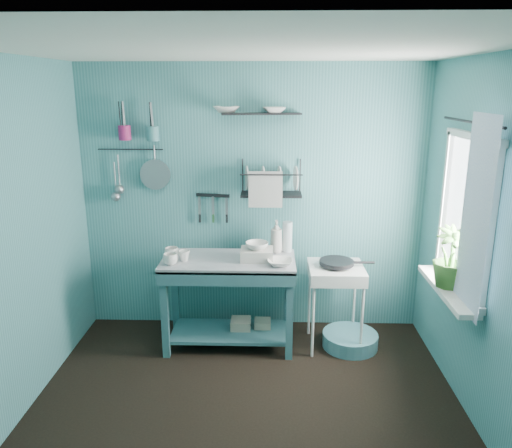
{
  "coord_description": "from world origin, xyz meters",
  "views": [
    {
      "loc": [
        0.17,
        -3.08,
        2.29
      ],
      "look_at": [
        0.05,
        0.85,
        1.2
      ],
      "focal_mm": 35.0,
      "sensor_mm": 36.0,
      "label": 1
    }
  ],
  "objects_px": {
    "work_counter": "(229,302)",
    "soap_bottle": "(276,236)",
    "hotplate_stand": "(335,306)",
    "utensil_cup_magenta": "(125,133)",
    "water_bottle": "(287,237)",
    "colander": "(155,175)",
    "utensil_cup_teal": "(153,134)",
    "dish_rack": "(271,178)",
    "wash_tub": "(257,254)",
    "frying_pan": "(337,262)",
    "storage_tin_small": "(263,330)",
    "potted_plant": "(451,257)",
    "storage_tin_large": "(241,330)",
    "floor_basin": "(350,340)",
    "mug_left": "(170,259)",
    "mug_right": "(172,253)",
    "mug_mid": "(184,256)"
  },
  "relations": [
    {
      "from": "work_counter",
      "to": "soap_bottle",
      "type": "xyz_separation_m",
      "value": [
        0.42,
        0.2,
        0.56
      ]
    },
    {
      "from": "hotplate_stand",
      "to": "utensil_cup_magenta",
      "type": "xyz_separation_m",
      "value": [
        -1.9,
        0.37,
        1.5
      ]
    },
    {
      "from": "water_bottle",
      "to": "colander",
      "type": "bearing_deg",
      "value": 171.51
    },
    {
      "from": "hotplate_stand",
      "to": "utensil_cup_teal",
      "type": "relative_size",
      "value": 5.88
    },
    {
      "from": "work_counter",
      "to": "soap_bottle",
      "type": "distance_m",
      "value": 0.73
    },
    {
      "from": "dish_rack",
      "to": "wash_tub",
      "type": "bearing_deg",
      "value": -111.82
    },
    {
      "from": "water_bottle",
      "to": "frying_pan",
      "type": "bearing_deg",
      "value": -26.71
    },
    {
      "from": "colander",
      "to": "storage_tin_small",
      "type": "bearing_deg",
      "value": -17.83
    },
    {
      "from": "soap_bottle",
      "to": "storage_tin_small",
      "type": "xyz_separation_m",
      "value": [
        -0.12,
        -0.12,
        -0.88
      ]
    },
    {
      "from": "work_counter",
      "to": "water_bottle",
      "type": "height_order",
      "value": "water_bottle"
    },
    {
      "from": "utensil_cup_teal",
      "to": "potted_plant",
      "type": "relative_size",
      "value": 0.28
    },
    {
      "from": "utensil_cup_magenta",
      "to": "wash_tub",
      "type": "bearing_deg",
      "value": -18.09
    },
    {
      "from": "soap_bottle",
      "to": "utensil_cup_teal",
      "type": "distance_m",
      "value": 1.45
    },
    {
      "from": "colander",
      "to": "storage_tin_large",
      "type": "height_order",
      "value": "colander"
    },
    {
      "from": "frying_pan",
      "to": "utensil_cup_teal",
      "type": "bearing_deg",
      "value": 167.42
    },
    {
      "from": "wash_tub",
      "to": "utensil_cup_teal",
      "type": "height_order",
      "value": "utensil_cup_teal"
    },
    {
      "from": "soap_bottle",
      "to": "floor_basin",
      "type": "height_order",
      "value": "soap_bottle"
    },
    {
      "from": "mug_left",
      "to": "frying_pan",
      "type": "xyz_separation_m",
      "value": [
        1.43,
        0.17,
        -0.07
      ]
    },
    {
      "from": "water_bottle",
      "to": "hotplate_stand",
      "type": "xyz_separation_m",
      "value": [
        0.43,
        -0.21,
        -0.58
      ]
    },
    {
      "from": "work_counter",
      "to": "dish_rack",
      "type": "height_order",
      "value": "dish_rack"
    },
    {
      "from": "hotplate_stand",
      "to": "utensil_cup_teal",
      "type": "height_order",
      "value": "utensil_cup_teal"
    },
    {
      "from": "dish_rack",
      "to": "mug_right",
      "type": "bearing_deg",
      "value": -162.2
    },
    {
      "from": "mug_right",
      "to": "hotplate_stand",
      "type": "distance_m",
      "value": 1.53
    },
    {
      "from": "mug_left",
      "to": "hotplate_stand",
      "type": "bearing_deg",
      "value": 6.6
    },
    {
      "from": "mug_mid",
      "to": "storage_tin_small",
      "type": "height_order",
      "value": "mug_mid"
    },
    {
      "from": "soap_bottle",
      "to": "storage_tin_large",
      "type": "relative_size",
      "value": 1.36
    },
    {
      "from": "mug_mid",
      "to": "storage_tin_large",
      "type": "distance_m",
      "value": 0.91
    },
    {
      "from": "wash_tub",
      "to": "potted_plant",
      "type": "xyz_separation_m",
      "value": [
        1.46,
        -0.56,
        0.19
      ]
    },
    {
      "from": "hotplate_stand",
      "to": "floor_basin",
      "type": "height_order",
      "value": "hotplate_stand"
    },
    {
      "from": "mug_mid",
      "to": "frying_pan",
      "type": "relative_size",
      "value": 0.33
    },
    {
      "from": "colander",
      "to": "floor_basin",
      "type": "xyz_separation_m",
      "value": [
        1.8,
        -0.42,
        -1.44
      ]
    },
    {
      "from": "mug_left",
      "to": "storage_tin_small",
      "type": "relative_size",
      "value": 0.61
    },
    {
      "from": "mug_left",
      "to": "water_bottle",
      "type": "distance_m",
      "value": 1.07
    },
    {
      "from": "work_counter",
      "to": "floor_basin",
      "type": "bearing_deg",
      "value": 8.5
    },
    {
      "from": "mug_right",
      "to": "wash_tub",
      "type": "xyz_separation_m",
      "value": [
        0.75,
        -0.02,
        0.0
      ]
    },
    {
      "from": "wash_tub",
      "to": "dish_rack",
      "type": "height_order",
      "value": "dish_rack"
    },
    {
      "from": "frying_pan",
      "to": "storage_tin_large",
      "type": "height_order",
      "value": "frying_pan"
    },
    {
      "from": "water_bottle",
      "to": "floor_basin",
      "type": "bearing_deg",
      "value": -22.55
    },
    {
      "from": "storage_tin_large",
      "to": "storage_tin_small",
      "type": "xyz_separation_m",
      "value": [
        0.2,
        0.03,
        -0.01
      ]
    },
    {
      "from": "mug_right",
      "to": "potted_plant",
      "type": "height_order",
      "value": "potted_plant"
    },
    {
      "from": "wash_tub",
      "to": "water_bottle",
      "type": "bearing_deg",
      "value": 41.63
    },
    {
      "from": "potted_plant",
      "to": "utensil_cup_teal",
      "type": "bearing_deg",
      "value": 158.38
    },
    {
      "from": "mug_right",
      "to": "utensil_cup_teal",
      "type": "bearing_deg",
      "value": 118.11
    },
    {
      "from": "water_bottle",
      "to": "frying_pan",
      "type": "distance_m",
      "value": 0.51
    },
    {
      "from": "utensil_cup_magenta",
      "to": "floor_basin",
      "type": "bearing_deg",
      "value": -10.83
    },
    {
      "from": "potted_plant",
      "to": "floor_basin",
      "type": "bearing_deg",
      "value": 137.35
    },
    {
      "from": "frying_pan",
      "to": "utensil_cup_magenta",
      "type": "bearing_deg",
      "value": 169.05
    },
    {
      "from": "water_bottle",
      "to": "dish_rack",
      "type": "bearing_deg",
      "value": 145.71
    },
    {
      "from": "hotplate_stand",
      "to": "potted_plant",
      "type": "distance_m",
      "value": 1.18
    },
    {
      "from": "hotplate_stand",
      "to": "colander",
      "type": "relative_size",
      "value": 2.73
    }
  ]
}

